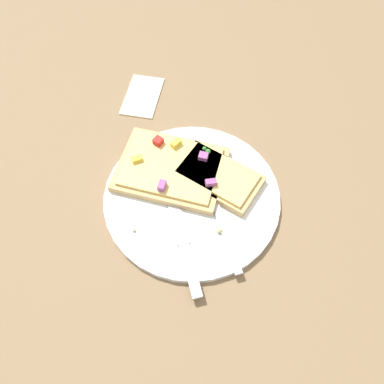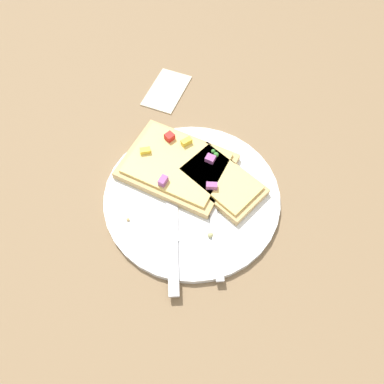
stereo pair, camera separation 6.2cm
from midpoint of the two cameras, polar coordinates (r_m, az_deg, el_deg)
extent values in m
plane|color=#7F6647|center=(0.64, -2.77, -1.23)|extent=(4.00, 4.00, 0.00)
cylinder|color=white|center=(0.64, -2.79, -0.96)|extent=(0.30, 0.30, 0.01)
cube|color=#B7B7BC|center=(0.60, 2.15, -6.72)|extent=(0.13, 0.07, 0.01)
cube|color=#B7B7BC|center=(0.64, -0.17, 0.81)|extent=(0.06, 0.05, 0.01)
cube|color=#B7B7BC|center=(0.66, -0.17, 3.95)|extent=(0.03, 0.02, 0.00)
cube|color=#B7B7BC|center=(0.66, -0.78, 3.82)|extent=(0.03, 0.02, 0.00)
cube|color=#B7B7BC|center=(0.66, -1.38, 3.68)|extent=(0.03, 0.02, 0.00)
cube|color=#B7B7BC|center=(0.66, -1.99, 3.55)|extent=(0.03, 0.02, 0.00)
cube|color=#B7B7BC|center=(0.58, -3.38, -12.11)|extent=(0.09, 0.05, 0.01)
cube|color=#B7B7BC|center=(0.62, -5.65, -2.32)|extent=(0.14, 0.08, 0.00)
cube|color=tan|center=(0.66, -5.92, 3.26)|extent=(0.15, 0.19, 0.01)
cube|color=#E0C16B|center=(0.65, -6.00, 3.75)|extent=(0.13, 0.17, 0.01)
cube|color=red|center=(0.67, -7.86, 7.49)|extent=(0.02, 0.02, 0.01)
cube|color=#934C8E|center=(0.62, -7.49, 0.72)|extent=(0.02, 0.01, 0.01)
cube|color=yellow|center=(0.66, -11.11, 4.75)|extent=(0.02, 0.02, 0.01)
cube|color=yellow|center=(0.66, -5.15, 7.18)|extent=(0.02, 0.02, 0.01)
cube|color=tan|center=(0.64, 1.17, 2.07)|extent=(0.13, 0.17, 0.01)
cube|color=#E0C16B|center=(0.63, 1.18, 2.56)|extent=(0.12, 0.15, 0.01)
sphere|color=#388433|center=(0.66, -0.82, 6.41)|extent=(0.01, 0.01, 0.01)
sphere|color=#388433|center=(0.65, -0.29, 5.98)|extent=(0.01, 0.01, 0.01)
cube|color=#934C8E|center=(0.65, -1.03, 5.24)|extent=(0.02, 0.02, 0.01)
cube|color=#934C8E|center=(0.62, 0.02, 1.20)|extent=(0.02, 0.02, 0.01)
sphere|color=tan|center=(0.65, 3.96, 2.49)|extent=(0.01, 0.01, 0.01)
sphere|color=tan|center=(0.60, 1.20, -6.22)|extent=(0.01, 0.01, 0.01)
sphere|color=#DEAC64|center=(0.65, -0.80, 1.88)|extent=(0.01, 0.01, 0.01)
sphere|color=#DBB26A|center=(0.61, -11.74, -6.01)|extent=(0.01, 0.01, 0.01)
cube|color=beige|center=(0.80, -9.87, 14.13)|extent=(0.11, 0.07, 0.01)
camera|label=1|loc=(0.03, -92.87, -4.88)|focal=35.00mm
camera|label=2|loc=(0.03, 87.13, 4.88)|focal=35.00mm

